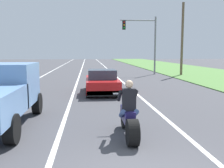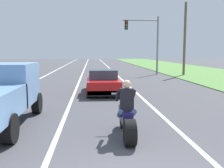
% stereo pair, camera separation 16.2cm
% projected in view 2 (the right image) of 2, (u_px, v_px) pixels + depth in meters
% --- Properties ---
extents(lane_stripe_left_solid, '(0.14, 120.00, 0.01)m').
position_uv_depth(lane_stripe_left_solid, '(42.00, 78.00, 23.76)').
color(lane_stripe_left_solid, white).
rests_on(lane_stripe_left_solid, ground).
extents(lane_stripe_right_solid, '(0.14, 120.00, 0.01)m').
position_uv_depth(lane_stripe_right_solid, '(119.00, 77.00, 24.33)').
color(lane_stripe_right_solid, white).
rests_on(lane_stripe_right_solid, ground).
extents(lane_stripe_centre_dashed, '(0.14, 120.00, 0.01)m').
position_uv_depth(lane_stripe_centre_dashed, '(81.00, 77.00, 24.04)').
color(lane_stripe_centre_dashed, white).
rests_on(lane_stripe_centre_dashed, ground).
extents(grass_verge_right, '(10.00, 120.00, 0.06)m').
position_uv_depth(grass_verge_right, '(222.00, 76.00, 25.13)').
color(grass_verge_right, '#517F3D').
rests_on(grass_verge_right, ground).
extents(motorcycle_with_rider, '(0.70, 2.21, 1.62)m').
position_uv_depth(motorcycle_with_rider, '(127.00, 117.00, 7.04)').
color(motorcycle_with_rider, black).
rests_on(motorcycle_with_rider, ground).
extents(sports_car_red, '(1.84, 4.30, 1.37)m').
position_uv_depth(sports_car_red, '(103.00, 82.00, 14.89)').
color(sports_car_red, red).
rests_on(sports_car_red, ground).
extents(traffic_light_mast_near, '(3.80, 0.34, 6.00)m').
position_uv_depth(traffic_light_mast_near, '(147.00, 37.00, 26.64)').
color(traffic_light_mast_near, gray).
rests_on(traffic_light_mast_near, ground).
extents(utility_pole_roadside, '(0.24, 0.24, 7.22)m').
position_uv_depth(utility_pole_roadside, '(185.00, 39.00, 25.55)').
color(utility_pole_roadside, brown).
rests_on(utility_pole_roadside, ground).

